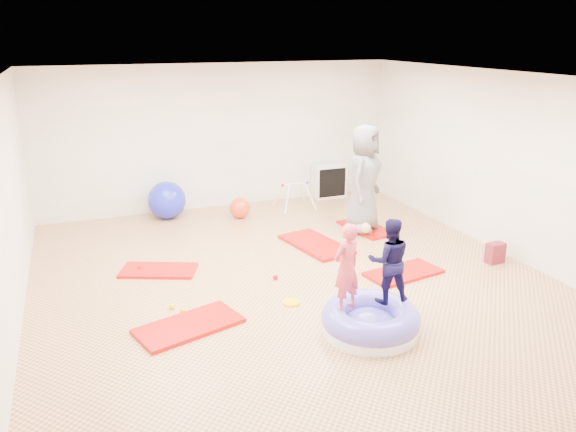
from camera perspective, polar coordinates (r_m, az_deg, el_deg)
name	(u,v)px	position (r m, az deg, el deg)	size (l,w,h in m)	color
room	(296,187)	(7.41, 0.84, 3.00)	(7.01, 8.01, 2.81)	tan
gym_mat_front_left	(189,326)	(6.88, -10.03, -10.92)	(1.23, 0.61, 0.05)	red
gym_mat_mid_left	(159,270)	(8.46, -13.01, -5.41)	(1.08, 0.54, 0.04)	red
gym_mat_center_back	(316,244)	(9.23, 2.85, -2.90)	(1.32, 0.66, 0.06)	red
gym_mat_right	(403,273)	(8.34, 11.64, -5.67)	(1.11, 0.55, 0.05)	red
gym_mat_rear_right	(366,228)	(10.09, 7.92, -1.22)	(1.08, 0.54, 0.05)	red
inflatable_cushion	(370,321)	(6.71, 8.36, -10.47)	(1.16, 1.16, 0.36)	white
child_pink	(347,263)	(6.38, 5.97, -4.80)	(0.38, 0.25, 1.05)	#E44152
child_navy	(389,257)	(6.64, 10.26, -4.11)	(0.51, 0.39, 1.04)	black
adult_caregiver	(364,178)	(9.70, 7.72, 3.81)	(0.90, 0.58, 1.84)	slate
infant	(362,227)	(9.73, 7.49, -1.07)	(0.38, 0.39, 0.23)	#8EA7DD
ball_pit_balls	(272,269)	(8.27, -1.67, -5.37)	(4.09, 2.57, 0.07)	#1C23CB
exercise_ball_blue	(167,200)	(10.74, -12.20, 1.58)	(0.71, 0.71, 0.71)	#1C23CB
exercise_ball_orange	(240,208)	(10.60, -4.91, 0.82)	(0.39, 0.39, 0.39)	red
infant_play_gym	(295,192)	(11.05, 0.69, 2.47)	(0.69, 0.65, 0.53)	silver
cube_shelf	(329,181)	(11.93, 4.20, 3.57)	(0.70, 0.34, 0.70)	silver
balance_disc	(393,253)	(9.01, 10.57, -3.67)	(0.32, 0.32, 0.07)	#217B6E
backpack	(495,253)	(9.08, 20.30, -3.54)	(0.27, 0.17, 0.32)	red
yellow_toy	(291,303)	(7.32, 0.32, -8.80)	(0.22, 0.22, 0.03)	yellow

